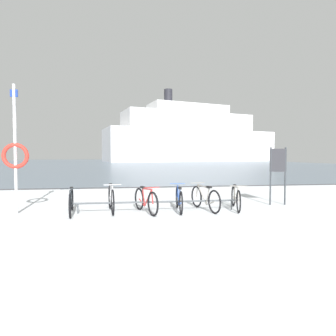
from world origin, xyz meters
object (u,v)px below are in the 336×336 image
(bicycle_4, at_px, (205,198))
(rescue_post, at_px, (15,152))
(info_sign, at_px, (278,166))
(bicycle_3, at_px, (179,199))
(bicycle_1, at_px, (111,199))
(bicycle_5, at_px, (236,198))
(bicycle_2, at_px, (146,201))
(ferry_ship, at_px, (191,138))
(bicycle_0, at_px, (71,201))

(bicycle_4, distance_m, rescue_post, 5.49)
(info_sign, bearing_deg, bicycle_3, -170.55)
(bicycle_1, distance_m, bicycle_5, 3.68)
(bicycle_4, xyz_separation_m, rescue_post, (-5.32, 0.28, 1.35))
(bicycle_1, bearing_deg, bicycle_5, -2.39)
(bicycle_2, height_order, info_sign, info_sign)
(bicycle_2, xyz_separation_m, bicycle_5, (2.71, 0.14, -0.00))
(bicycle_4, bearing_deg, bicycle_2, -175.43)
(bicycle_3, relative_size, bicycle_4, 1.00)
(ferry_ship, bearing_deg, bicycle_4, -102.40)
(ferry_ship, bearing_deg, bicycle_2, -103.72)
(bicycle_1, height_order, bicycle_5, bicycle_1)
(ferry_ship, bearing_deg, bicycle_0, -105.28)
(bicycle_1, bearing_deg, info_sign, 4.37)
(bicycle_4, height_order, ferry_ship, ferry_ship)
(bicycle_2, relative_size, bicycle_3, 0.91)
(bicycle_1, bearing_deg, bicycle_3, -4.60)
(info_sign, relative_size, rescue_post, 0.53)
(bicycle_0, distance_m, ferry_ship, 74.05)
(info_sign, bearing_deg, bicycle_1, -175.63)
(bicycle_4, xyz_separation_m, bicycle_5, (0.96, -0.00, -0.01))
(ferry_ship, bearing_deg, rescue_post, -106.48)
(info_sign, distance_m, rescue_post, 7.95)
(info_sign, xyz_separation_m, rescue_post, (-7.93, -0.28, 0.43))
(bicycle_0, distance_m, bicycle_2, 2.05)
(bicycle_5, bearing_deg, bicycle_2, -177.04)
(bicycle_0, height_order, info_sign, info_sign)
(bicycle_0, distance_m, bicycle_1, 1.09)
(bicycle_3, bearing_deg, info_sign, 9.45)
(bicycle_1, distance_m, bicycle_4, 2.73)
(ferry_ship, bearing_deg, bicycle_3, -103.00)
(bicycle_2, xyz_separation_m, bicycle_3, (0.98, 0.14, 0.00))
(info_sign, bearing_deg, ferry_ship, 79.54)
(bicycle_3, height_order, info_sign, info_sign)
(bicycle_1, height_order, bicycle_2, bicycle_1)
(bicycle_0, xyz_separation_m, info_sign, (6.41, 0.58, 0.92))
(bicycle_3, bearing_deg, bicycle_4, 0.26)
(bicycle_1, xyz_separation_m, ferry_ship, (18.37, 71.01, 6.28))
(bicycle_2, relative_size, rescue_post, 0.44)
(bicycle_5, xyz_separation_m, rescue_post, (-6.27, 0.28, 1.36))
(bicycle_0, distance_m, info_sign, 6.50)
(bicycle_1, distance_m, bicycle_3, 1.95)
(bicycle_4, bearing_deg, info_sign, 12.11)
(bicycle_0, height_order, rescue_post, rescue_post)
(bicycle_2, bearing_deg, ferry_ship, 76.28)
(bicycle_3, distance_m, rescue_post, 4.75)
(bicycle_2, xyz_separation_m, bicycle_4, (1.75, 0.14, 0.01))
(rescue_post, bearing_deg, bicycle_4, -3.00)
(rescue_post, relative_size, ferry_ship, 0.07)
(bicycle_2, bearing_deg, rescue_post, 173.30)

